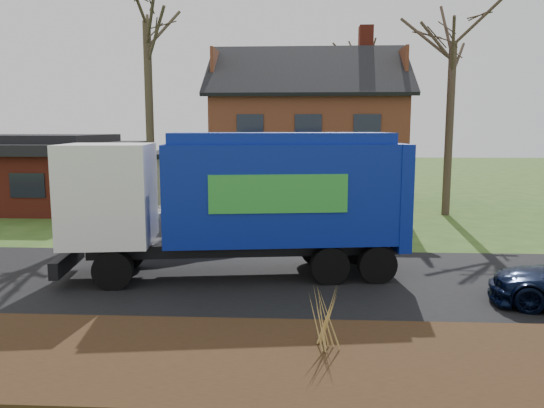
{
  "coord_description": "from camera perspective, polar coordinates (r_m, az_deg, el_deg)",
  "views": [
    {
      "loc": [
        1.69,
        -13.63,
        4.06
      ],
      "look_at": [
        0.81,
        2.5,
        1.73
      ],
      "focal_mm": 35.0,
      "sensor_mm": 36.0,
      "label": 1
    }
  ],
  "objects": [
    {
      "name": "ground",
      "position": [
        14.32,
        -3.81,
        -8.27
      ],
      "size": [
        120.0,
        120.0,
        0.0
      ],
      "primitive_type": "plane",
      "color": "#32511B",
      "rests_on": "ground"
    },
    {
      "name": "road",
      "position": [
        14.32,
        -3.81,
        -8.23
      ],
      "size": [
        80.0,
        7.0,
        0.02
      ],
      "primitive_type": "cube",
      "color": "black",
      "rests_on": "ground"
    },
    {
      "name": "mulch_verge",
      "position": [
        9.36,
        -7.89,
        -16.57
      ],
      "size": [
        80.0,
        3.5,
        0.3
      ],
      "primitive_type": "cube",
      "color": "black",
      "rests_on": "ground"
    },
    {
      "name": "main_house",
      "position": [
        27.54,
        2.74,
        8.15
      ],
      "size": [
        12.95,
        8.95,
        9.26
      ],
      "color": "beige",
      "rests_on": "ground"
    },
    {
      "name": "ranch_house",
      "position": [
        30.03,
        -24.05,
        3.22
      ],
      "size": [
        9.8,
        8.2,
        3.7
      ],
      "color": "maroon",
      "rests_on": "ground"
    },
    {
      "name": "garbage_truck",
      "position": [
        14.37,
        -3.02,
        1.03
      ],
      "size": [
        9.41,
        3.68,
        3.93
      ],
      "rotation": [
        0.0,
        0.0,
        0.14
      ],
      "color": "black",
      "rests_on": "ground"
    },
    {
      "name": "silver_sedan",
      "position": [
        17.93,
        -10.14,
        -2.66
      ],
      "size": [
        4.58,
        2.83,
        1.43
      ],
      "primitive_type": "imported",
      "rotation": [
        0.0,
        0.0,
        1.9
      ],
      "color": "#A8ABB0",
      "rests_on": "ground"
    },
    {
      "name": "tree_front_east",
      "position": [
        26.41,
        19.07,
        18.95
      ],
      "size": [
        4.06,
        4.06,
        11.28
      ],
      "color": "#443429",
      "rests_on": "ground"
    },
    {
      "name": "tree_back",
      "position": [
        36.07,
        9.78,
        15.53
      ],
      "size": [
        3.3,
        3.3,
        10.46
      ],
      "color": "#3C2D24",
      "rests_on": "ground"
    },
    {
      "name": "grass_clump_mid",
      "position": [
        9.36,
        5.58,
        -12.05
      ],
      "size": [
        0.37,
        0.31,
        1.05
      ],
      "color": "tan",
      "rests_on": "mulch_verge"
    }
  ]
}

